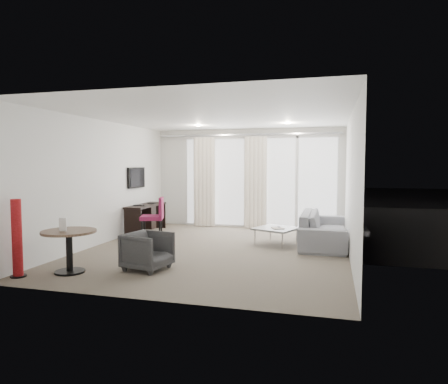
% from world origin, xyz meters
% --- Properties ---
extents(floor, '(5.00, 6.00, 0.00)m').
position_xyz_m(floor, '(0.00, 0.00, 0.00)').
color(floor, '#675D4F').
rests_on(floor, ground).
extents(ceiling, '(5.00, 6.00, 0.00)m').
position_xyz_m(ceiling, '(0.00, 0.00, 2.60)').
color(ceiling, white).
rests_on(ceiling, ground).
extents(wall_left, '(0.00, 6.00, 2.60)m').
position_xyz_m(wall_left, '(-2.50, 0.00, 1.30)').
color(wall_left, silver).
rests_on(wall_left, ground).
extents(wall_right, '(0.00, 6.00, 2.60)m').
position_xyz_m(wall_right, '(2.50, 0.00, 1.30)').
color(wall_right, silver).
rests_on(wall_right, ground).
extents(wall_front, '(5.00, 0.00, 2.60)m').
position_xyz_m(wall_front, '(0.00, -3.00, 1.30)').
color(wall_front, silver).
rests_on(wall_front, ground).
extents(window_panel, '(4.00, 0.02, 2.38)m').
position_xyz_m(window_panel, '(0.30, 2.98, 1.20)').
color(window_panel, white).
rests_on(window_panel, ground).
extents(window_frame, '(4.10, 0.06, 2.44)m').
position_xyz_m(window_frame, '(0.30, 2.97, 1.20)').
color(window_frame, white).
rests_on(window_frame, ground).
extents(curtain_left, '(0.60, 0.20, 2.38)m').
position_xyz_m(curtain_left, '(-1.15, 2.82, 1.20)').
color(curtain_left, white).
rests_on(curtain_left, ground).
extents(curtain_right, '(0.60, 0.20, 2.38)m').
position_xyz_m(curtain_right, '(0.25, 2.82, 1.20)').
color(curtain_right, white).
rests_on(curtain_right, ground).
extents(curtain_track, '(4.80, 0.04, 0.04)m').
position_xyz_m(curtain_track, '(0.00, 2.82, 2.45)').
color(curtain_track, '#B2B2B7').
rests_on(curtain_track, ceiling).
extents(downlight_a, '(0.12, 0.12, 0.02)m').
position_xyz_m(downlight_a, '(-0.90, 1.60, 2.59)').
color(downlight_a, '#FFE0B2').
rests_on(downlight_a, ceiling).
extents(downlight_b, '(0.12, 0.12, 0.02)m').
position_xyz_m(downlight_b, '(1.20, 1.60, 2.59)').
color(downlight_b, '#FFE0B2').
rests_on(downlight_b, ceiling).
extents(desk, '(0.45, 1.45, 0.68)m').
position_xyz_m(desk, '(-2.25, 1.53, 0.34)').
color(desk, black).
rests_on(desk, floor).
extents(tv, '(0.05, 0.80, 0.50)m').
position_xyz_m(tv, '(-2.46, 1.45, 1.35)').
color(tv, black).
rests_on(tv, wall_left).
extents(desk_chair, '(0.64, 0.62, 0.94)m').
position_xyz_m(desk_chair, '(-1.72, 0.75, 0.47)').
color(desk_chair, maroon).
rests_on(desk_chair, floor).
extents(round_table, '(0.86, 0.86, 0.66)m').
position_xyz_m(round_table, '(-1.73, -2.16, 0.33)').
color(round_table, '#4E3828').
rests_on(round_table, floor).
extents(menu_card, '(0.11, 0.05, 0.20)m').
position_xyz_m(menu_card, '(-1.78, -2.24, 0.72)').
color(menu_card, white).
rests_on(menu_card, round_table).
extents(red_lamp, '(0.30, 0.30, 1.17)m').
position_xyz_m(red_lamp, '(-2.33, -2.56, 0.58)').
color(red_lamp, maroon).
rests_on(red_lamp, floor).
extents(tub_armchair, '(0.77, 0.76, 0.60)m').
position_xyz_m(tub_armchair, '(-0.64, -1.68, 0.30)').
color(tub_armchair, '#313133').
rests_on(tub_armchair, floor).
extents(coffee_table, '(1.01, 1.01, 0.35)m').
position_xyz_m(coffee_table, '(1.06, 0.87, 0.18)').
color(coffee_table, gray).
rests_on(coffee_table, floor).
extents(remote, '(0.09, 0.16, 0.02)m').
position_xyz_m(remote, '(1.12, 0.89, 0.36)').
color(remote, black).
rests_on(remote, coffee_table).
extents(magazine, '(0.35, 0.38, 0.02)m').
position_xyz_m(magazine, '(1.10, 0.79, 0.36)').
color(magazine, gray).
rests_on(magazine, coffee_table).
extents(sofa, '(0.91, 2.33, 0.68)m').
position_xyz_m(sofa, '(2.03, 1.16, 0.34)').
color(sofa, gray).
rests_on(sofa, floor).
extents(terrace_slab, '(5.60, 3.00, 0.12)m').
position_xyz_m(terrace_slab, '(0.30, 4.50, -0.06)').
color(terrace_slab, '#4D4D50').
rests_on(terrace_slab, ground).
extents(rattan_chair_a, '(0.76, 0.76, 0.91)m').
position_xyz_m(rattan_chair_a, '(1.29, 4.37, 0.45)').
color(rattan_chair_a, '#492B16').
rests_on(rattan_chair_a, terrace_slab).
extents(rattan_chair_b, '(0.55, 0.55, 0.74)m').
position_xyz_m(rattan_chair_b, '(2.25, 4.06, 0.37)').
color(rattan_chair_b, '#492B16').
rests_on(rattan_chair_b, terrace_slab).
extents(rattan_table, '(0.63, 0.63, 0.56)m').
position_xyz_m(rattan_table, '(0.90, 3.90, 0.28)').
color(rattan_table, '#492B16').
rests_on(rattan_table, terrace_slab).
extents(balustrade, '(5.50, 0.06, 1.05)m').
position_xyz_m(balustrade, '(0.30, 5.95, 0.50)').
color(balustrade, '#B2B2B7').
rests_on(balustrade, terrace_slab).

